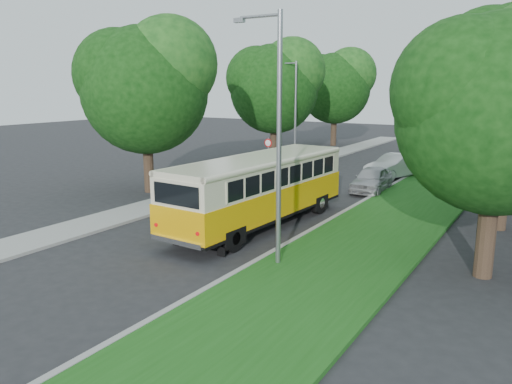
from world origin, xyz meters
The scene contains 13 objects.
ground centered at (0.00, 0.00, 0.00)m, with size 120.00×120.00×0.00m, color #252527.
curb centered at (3.60, 5.00, 0.07)m, with size 0.20×70.00×0.15m, color gray.
grass_verge centered at (5.95, 5.00, 0.07)m, with size 4.50×70.00×0.13m, color #1B5316.
sidewalk centered at (-4.80, 5.00, 0.06)m, with size 2.20×70.00×0.12m, color gray.
treeline centered at (3.15, 17.99, 5.93)m, with size 24.27×41.91×9.46m.
lamppost_near centered at (4.21, -2.50, 4.37)m, with size 1.71×0.16×8.00m.
lamppost_far centered at (-4.70, 16.00, 4.12)m, with size 1.71×0.16×7.50m.
warning_sign centered at (-4.50, 11.98, 1.71)m, with size 0.56×0.10×2.50m.
vintage_bus centered at (1.33, 1.25, 1.50)m, with size 2.59×10.07×2.99m, color #F4AB07, non-canonical shape.
car_silver centered at (3.00, 10.58, 0.70)m, with size 1.65×4.09×1.39m, color #A4A5A9.
car_white centered at (2.88, 15.48, 0.76)m, with size 1.61×4.61×1.52m, color silver.
car_blue centered at (3.00, 22.57, 0.75)m, with size 2.11×5.18×1.50m, color navy.
car_grey centered at (2.15, 25.59, 0.66)m, with size 2.18×4.72×1.31m, color #4F5256.
Camera 1 is at (11.80, -16.08, 5.78)m, focal length 35.00 mm.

